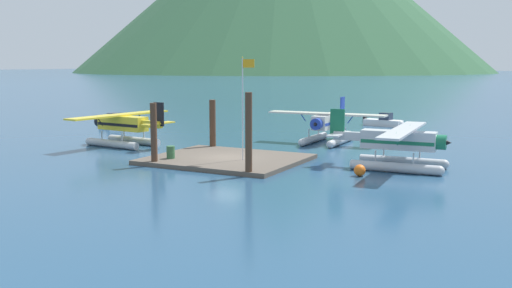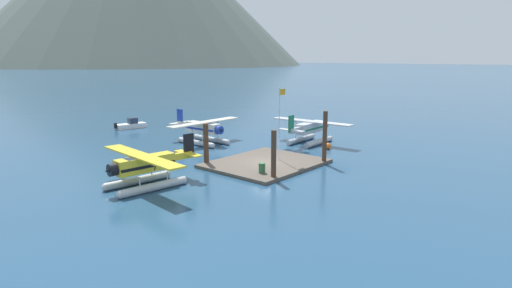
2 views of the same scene
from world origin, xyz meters
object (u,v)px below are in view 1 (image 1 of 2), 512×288
Objects in this scene: fuel_drum at (171,152)px; seaplane_cream_bow_right at (327,125)px; mooring_buoy at (360,170)px; boat_white_open_north at (384,122)px; flagpole at (244,97)px; seaplane_silver_stbd_fwd at (399,145)px; seaplane_yellow_port_fwd at (122,127)px; boat_grey_open_west at (115,122)px.

seaplane_cream_bow_right reaches higher than fuel_drum.
fuel_drum is at bearing -113.39° from seaplane_cream_bow_right.
mooring_buoy is 0.15× the size of boat_white_open_north.
flagpole reaches higher than seaplane_silver_stbd_fwd.
seaplane_yellow_port_fwd is at bearing 150.00° from fuel_drum.
seaplane_cream_bow_right reaches higher than boat_white_open_north.
boat_grey_open_west is (-19.57, 16.54, -0.25)m from fuel_drum.
flagpole reaches higher than seaplane_cream_bow_right.
seaplane_yellow_port_fwd reaches higher than boat_white_open_north.
seaplane_cream_bow_right is at bearing 32.66° from seaplane_yellow_port_fwd.
seaplane_cream_bow_right is at bearing 118.38° from mooring_buoy.
flagpole is at bearing -94.11° from boat_white_open_north.
mooring_buoy is at bearing 6.10° from fuel_drum.
boat_white_open_north is at bearing 28.04° from boat_grey_open_west.
mooring_buoy is at bearing -61.62° from seaplane_cream_bow_right.
seaplane_silver_stbd_fwd is at bearing -18.77° from boat_grey_open_west.
seaplane_silver_stbd_fwd is at bearing 18.23° from fuel_drum.
flagpole is 0.68× the size of seaplane_silver_stbd_fwd.
seaplane_cream_bow_right is (1.36, 12.56, -3.04)m from flagpole.
seaplane_yellow_port_fwd and seaplane_silver_stbd_fwd have the same top height.
seaplane_silver_stbd_fwd reaches higher than boat_grey_open_west.
flagpole is 8.02× the size of fuel_drum.
fuel_drum is 13.33m from mooring_buoy.
seaplane_cream_bow_right reaches higher than mooring_buoy.
seaplane_cream_bow_right is at bearing 83.84° from flagpole.
flagpole is 6.50m from fuel_drum.
mooring_buoy is at bearing -24.74° from boat_grey_open_west.
flagpole is 10.79m from seaplane_silver_stbd_fwd.
boat_grey_open_west is at bearing -151.96° from boat_white_open_north.
fuel_drum is at bearing -102.77° from boat_white_open_north.
seaplane_silver_stbd_fwd is (8.55, -9.54, 0.00)m from seaplane_cream_bow_right.
flagpole reaches higher than boat_grey_open_west.
flagpole is 29.19m from boat_white_open_north.
boat_white_open_north is at bearing 77.23° from fuel_drum.
seaplane_cream_bow_right is 12.81m from seaplane_silver_stbd_fwd.
boat_white_open_north reaches higher than fuel_drum.
mooring_buoy is at bearing -113.96° from seaplane_silver_stbd_fwd.
seaplane_cream_bow_right is 2.13× the size of boat_grey_open_west.
mooring_buoy is 3.97m from seaplane_silver_stbd_fwd.
seaplane_cream_bow_right is 17.55m from seaplane_yellow_port_fwd.
seaplane_cream_bow_right is at bearing 66.61° from fuel_drum.
flagpole is 9.68× the size of mooring_buoy.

